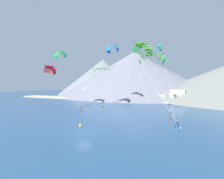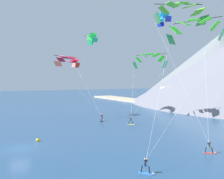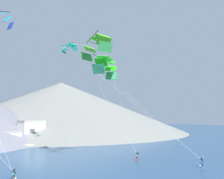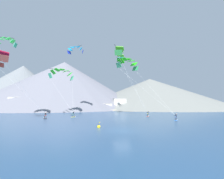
{
  "view_description": "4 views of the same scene",
  "coord_description": "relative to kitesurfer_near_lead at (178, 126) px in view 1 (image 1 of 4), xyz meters",
  "views": [
    {
      "loc": [
        15.78,
        -23.04,
        8.68
      ],
      "look_at": [
        0.7,
        11.19,
        7.64
      ],
      "focal_mm": 24.0,
      "sensor_mm": 36.0,
      "label": 1
    },
    {
      "loc": [
        35.57,
        -5.25,
        9.31
      ],
      "look_at": [
        -2.03,
        15.52,
        7.74
      ],
      "focal_mm": 40.0,
      "sensor_mm": 36.0,
      "label": 2
    },
    {
      "loc": [
        -23.37,
        -7.18,
        8.05
      ],
      "look_at": [
        -1.23,
        13.14,
        11.22
      ],
      "focal_mm": 40.0,
      "sensor_mm": 36.0,
      "label": 3
    },
    {
      "loc": [
        -6.05,
        -22.02,
        4.07
      ],
      "look_at": [
        1.27,
        13.29,
        7.33
      ],
      "focal_mm": 24.0,
      "sensor_mm": 36.0,
      "label": 4
    }
  ],
  "objects": [
    {
      "name": "mountain_peak_east_shoulder",
      "position": [
        -36.17,
        99.01,
        18.95
      ],
      "size": [
        129.06,
        129.06,
        38.88
      ],
      "color": "slate",
      "rests_on": "ground"
    },
    {
      "name": "shoreline_strip",
      "position": [
        -15.88,
        47.96,
        -0.14
      ],
      "size": [
        180.0,
        10.0,
        0.7
      ],
      "primitive_type": "cube",
      "color": "#BCAD8E",
      "rests_on": "ground"
    },
    {
      "name": "parafoil_kite_near_trail",
      "position": [
        -9.86,
        13.85,
        19.79
      ],
      "size": [
        10.47,
        8.73,
        20.41
      ],
      "color": "green"
    },
    {
      "name": "parafoil_kite_distant_high_outer",
      "position": [
        -42.74,
        13.12,
        20.51
      ],
      "size": [
        6.39,
        2.92,
        2.84
      ],
      "color": "#2EC27F"
    },
    {
      "name": "shore_building_old_town",
      "position": [
        -15.28,
        51.59,
        1.95
      ],
      "size": [
        6.16,
        6.67,
        4.86
      ],
      "color": "silver",
      "rests_on": "ground"
    },
    {
      "name": "shore_building_quay_east",
      "position": [
        -8.14,
        50.04,
        1.47
      ],
      "size": [
        5.21,
        6.04,
        3.91
      ],
      "color": "silver",
      "rests_on": "ground"
    },
    {
      "name": "kitesurfer_far_left",
      "position": [
        -31.05,
        10.56,
        0.07
      ],
      "size": [
        1.33,
        1.65,
        1.81
      ],
      "color": "black",
      "rests_on": "ground"
    },
    {
      "name": "parafoil_kite_far_left",
      "position": [
        -39.54,
        5.31,
        13.79
      ],
      "size": [
        11.35,
        8.74,
        14.01
      ],
      "color": "#B14C3D"
    },
    {
      "name": "shore_building_quay_west",
      "position": [
        -51.96,
        51.27,
        3.07
      ],
      "size": [
        9.26,
        5.46,
        7.1
      ],
      "color": "silver",
      "rests_on": "ground"
    },
    {
      "name": "kitesurfer_near_lead",
      "position": [
        0.0,
        0.0,
        0.0
      ],
      "size": [
        1.61,
        1.4,
        1.71
      ],
      "color": "#337FDB",
      "rests_on": "ground"
    },
    {
      "name": "parafoil_kite_mid_center",
      "position": [
        -28.69,
        22.11,
        13.98
      ],
      "size": [
        8.74,
        11.21,
        14.51
      ],
      "color": "#39B775"
    },
    {
      "name": "parafoil_kite_distant_mid_solo",
      "position": [
        -6.44,
        26.0,
        22.44
      ],
      "size": [
        1.4,
        4.52,
        1.66
      ],
      "color": "teal"
    },
    {
      "name": "kitesurfer_near_trail",
      "position": [
        -1.76,
        11.34,
        -0.03
      ],
      "size": [
        1.35,
        1.64,
        1.66
      ],
      "color": "#E54C33",
      "rests_on": "ground"
    },
    {
      "name": "kitesurfer_mid_center",
      "position": [
        -23.88,
        13.89,
        -0.0
      ],
      "size": [
        1.47,
        1.55,
        1.69
      ],
      "color": "yellow",
      "rests_on": "ground"
    },
    {
      "name": "parafoil_kite_near_lead",
      "position": [
        -7.2,
        13.97,
        16.64
      ],
      "size": [
        11.08,
        16.87,
        17.21
      ],
      "color": "#32925B"
    },
    {
      "name": "shore_building_harbour_front",
      "position": [
        -0.4,
        51.29,
        2.87
      ],
      "size": [
        7.13,
        4.71,
        6.69
      ],
      "color": "silver",
      "rests_on": "ground"
    },
    {
      "name": "ground_plane",
      "position": [
        -15.88,
        -9.66,
        -0.49
      ],
      "size": [
        400.0,
        400.0,
        0.0
      ],
      "primitive_type": "plane",
      "color": "navy"
    },
    {
      "name": "shore_building_promenade_mid",
      "position": [
        -44.79,
        49.84,
        2.74
      ],
      "size": [
        5.49,
        5.92,
        6.44
      ],
      "color": "beige",
      "rests_on": "ground"
    },
    {
      "name": "race_marker_buoy",
      "position": [
        -18.96,
        -6.58,
        -0.34
      ],
      "size": [
        0.56,
        0.56,
        1.02
      ],
      "color": "yellow",
      "rests_on": "ground"
    },
    {
      "name": "parafoil_kite_distant_low_drift",
      "position": [
        -24.18,
        22.33,
        23.02
      ],
      "size": [
        5.82,
        3.76,
        2.79
      ],
      "color": "#1D2FAC"
    },
    {
      "name": "mountain_peak_west_ridge",
      "position": [
        -68.05,
        99.16,
        16.57
      ],
      "size": [
        85.07,
        85.07,
        34.13
      ],
      "color": "slate",
      "rests_on": "ground"
    }
  ]
}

